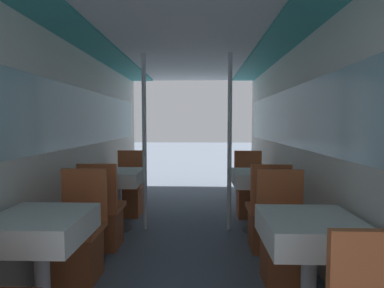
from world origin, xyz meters
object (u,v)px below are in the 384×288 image
(chair_right_far_1, at_px, (249,196))
(chair_left_near_1, at_px, (103,221))
(chair_right_near_1, at_px, (267,223))
(chair_left_far_0, at_px, (78,246))
(chair_right_far_0, at_px, (284,248))
(support_pole_left_1, at_px, (144,143))
(chair_left_far_1, at_px, (129,195))
(dining_table_left_1, at_px, (118,180))
(support_pole_right_1, at_px, (230,143))
(dining_table_right_1, at_px, (257,181))
(dining_table_right_0, at_px, (310,236))
(dining_table_left_0, at_px, (41,233))

(chair_right_far_1, bearing_deg, chair_left_near_1, 33.71)
(chair_right_near_1, height_order, chair_right_far_1, same)
(chair_left_far_0, height_order, chair_right_far_0, same)
(chair_left_near_1, bearing_deg, support_pole_left_1, 59.43)
(chair_left_far_1, bearing_deg, chair_left_near_1, 90.00)
(dining_table_left_1, height_order, support_pole_right_1, support_pole_right_1)
(chair_left_far_1, bearing_deg, dining_table_right_1, 161.55)
(support_pole_right_1, bearing_deg, chair_left_far_1, 157.44)
(chair_right_far_0, distance_m, chair_right_near_1, 0.66)
(chair_left_far_0, distance_m, dining_table_right_0, 1.91)
(support_pole_left_1, relative_size, dining_table_right_1, 2.93)
(chair_right_far_0, bearing_deg, chair_right_near_1, -90.00)
(chair_left_far_0, distance_m, chair_right_far_1, 2.57)
(chair_left_far_0, bearing_deg, chair_left_far_1, -90.00)
(support_pole_left_1, height_order, chair_right_far_1, support_pole_left_1)
(chair_left_far_0, bearing_deg, dining_table_right_0, 161.55)
(dining_table_left_1, xyz_separation_m, chair_right_far_1, (1.78, 0.59, -0.34))
(dining_table_left_1, relative_size, support_pole_right_1, 0.34)
(dining_table_left_0, height_order, chair_right_near_1, chair_right_near_1)
(dining_table_left_1, distance_m, chair_left_near_1, 0.68)
(chair_left_far_1, distance_m, chair_right_near_1, 2.14)
(chair_left_far_1, bearing_deg, dining_table_left_1, 90.00)
(chair_left_near_1, distance_m, chair_right_far_1, 2.14)
(dining_table_right_0, bearing_deg, chair_right_far_0, 90.00)
(support_pole_left_1, distance_m, support_pole_right_1, 1.08)
(dining_table_left_0, distance_m, chair_right_near_1, 2.20)
(support_pole_left_1, bearing_deg, chair_right_far_0, -41.27)
(dining_table_right_0, relative_size, dining_table_right_1, 1.00)
(dining_table_left_1, xyz_separation_m, dining_table_right_0, (1.78, -1.85, 0.00))
(chair_left_near_1, relative_size, dining_table_right_0, 1.25)
(support_pole_left_1, bearing_deg, dining_table_right_1, 0.00)
(dining_table_left_1, xyz_separation_m, chair_right_far_0, (1.78, -1.25, -0.34))
(chair_left_far_1, xyz_separation_m, chair_right_far_1, (1.78, 0.00, 0.00))
(chair_right_near_1, bearing_deg, support_pole_right_1, 120.57)
(dining_table_right_1, height_order, support_pole_right_1, support_pole_right_1)
(chair_left_far_1, bearing_deg, chair_left_far_0, 90.00)
(chair_right_far_0, xyz_separation_m, chair_right_far_1, (0.00, 1.85, 0.00))
(chair_left_far_1, distance_m, support_pole_left_1, 1.07)
(chair_left_far_0, relative_size, chair_right_near_1, 1.00)
(dining_table_left_0, height_order, support_pole_left_1, support_pole_left_1)
(support_pole_left_1, xyz_separation_m, dining_table_right_0, (1.43, -1.85, -0.48))
(support_pole_right_1, bearing_deg, dining_table_right_0, -79.25)
(chair_left_near_1, xyz_separation_m, dining_table_right_0, (1.78, -1.25, 0.34))
(chair_right_far_1, bearing_deg, dining_table_right_1, 90.00)
(dining_table_left_0, relative_size, chair_right_far_1, 0.80)
(chair_right_near_1, bearing_deg, chair_right_far_0, -90.00)
(dining_table_left_1, xyz_separation_m, chair_left_far_1, (0.00, 0.59, -0.34))
(dining_table_left_0, distance_m, dining_table_left_1, 1.85)
(support_pole_left_1, height_order, chair_right_near_1, support_pole_left_1)
(chair_right_far_0, xyz_separation_m, dining_table_right_1, (0.00, 1.25, 0.34))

